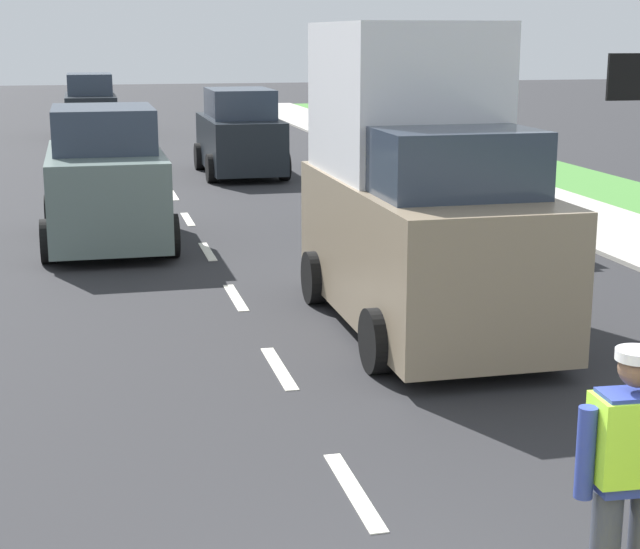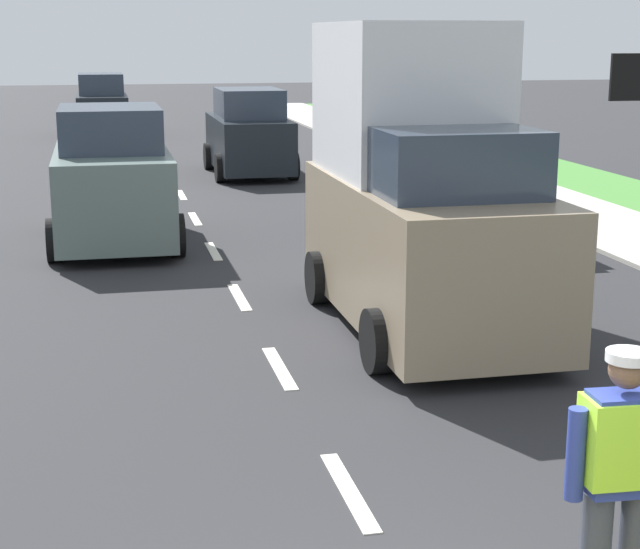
{
  "view_description": "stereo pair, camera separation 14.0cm",
  "coord_description": "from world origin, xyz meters",
  "views": [
    {
      "loc": [
        -1.89,
        -4.2,
        3.39
      ],
      "look_at": [
        0.33,
        5.23,
        1.1
      ],
      "focal_mm": 57.01,
      "sensor_mm": 36.0,
      "label": 1
    },
    {
      "loc": [
        -1.75,
        -4.23,
        3.39
      ],
      "look_at": [
        0.33,
        5.23,
        1.1
      ],
      "focal_mm": 57.01,
      "sensor_mm": 36.0,
      "label": 2
    }
  ],
  "objects": [
    {
      "name": "car_outgoing_far",
      "position": [
        1.94,
        20.68,
        0.98
      ],
      "size": [
        1.96,
        3.94,
        2.11
      ],
      "color": "black",
      "rests_on": "ground"
    },
    {
      "name": "car_parked_far",
      "position": [
        4.14,
        12.22,
        0.98
      ],
      "size": [
        1.89,
        3.99,
        2.12
      ],
      "color": "slate",
      "rests_on": "ground"
    },
    {
      "name": "road_worker",
      "position": [
        1.13,
        0.7,
        0.93
      ],
      "size": [
        0.77,
        0.37,
        1.67
      ],
      "color": "#383D4C",
      "rests_on": "ground"
    },
    {
      "name": "lane_center_line",
      "position": [
        0.0,
        25.2,
        0.0
      ],
      "size": [
        0.14,
        46.4,
        0.01
      ],
      "color": "silver",
      "rests_on": "ground"
    },
    {
      "name": "car_oncoming_third",
      "position": [
        -1.49,
        31.51,
        0.98
      ],
      "size": [
        1.92,
        3.93,
        2.11
      ],
      "color": "black",
      "rests_on": "ground"
    },
    {
      "name": "ground_plane",
      "position": [
        0.0,
        21.0,
        0.0
      ],
      "size": [
        96.0,
        96.0,
        0.0
      ],
      "primitive_type": "plane",
      "color": "#28282B"
    },
    {
      "name": "delivery_truck",
      "position": [
        1.93,
        6.99,
        1.61
      ],
      "size": [
        2.16,
        4.6,
        3.54
      ],
      "color": "gray",
      "rests_on": "ground"
    },
    {
      "name": "car_oncoming_lead",
      "position": [
        -1.52,
        12.69,
        1.05
      ],
      "size": [
        2.08,
        3.95,
        2.26
      ],
      "color": "slate",
      "rests_on": "ground"
    }
  ]
}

